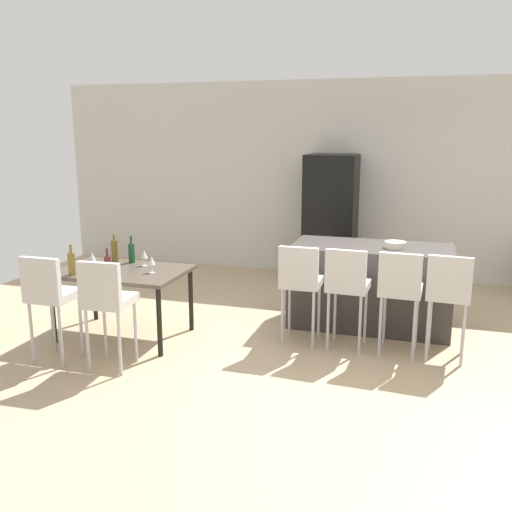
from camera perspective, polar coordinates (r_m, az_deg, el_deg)
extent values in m
plane|color=tan|center=(5.90, 8.22, -9.03)|extent=(10.00, 10.00, 0.00)
cube|color=beige|center=(8.50, 11.69, 7.59)|extent=(10.00, 0.12, 2.90)
cube|color=#383330|center=(6.43, 11.60, -2.99)|extent=(1.75, 0.84, 0.92)
cube|color=beige|center=(5.77, 4.68, -2.65)|extent=(0.40, 0.40, 0.08)
cube|color=beige|center=(5.55, 4.35, -0.91)|extent=(0.40, 0.06, 0.36)
cylinder|color=#B2B2B7|center=(6.05, 3.44, -5.30)|extent=(0.03, 0.03, 0.61)
cylinder|color=#B2B2B7|center=(5.99, 6.44, -5.55)|extent=(0.03, 0.03, 0.61)
cylinder|color=#B2B2B7|center=(5.75, 2.71, -6.26)|extent=(0.03, 0.03, 0.61)
cylinder|color=#B2B2B7|center=(5.69, 5.86, -6.53)|extent=(0.03, 0.03, 0.61)
cube|color=beige|center=(5.69, 9.40, -3.00)|extent=(0.42, 0.42, 0.08)
cube|color=beige|center=(5.47, 9.14, -1.24)|extent=(0.40, 0.08, 0.36)
cylinder|color=#B2B2B7|center=(5.97, 8.06, -5.66)|extent=(0.03, 0.03, 0.61)
cylinder|color=#B2B2B7|center=(5.92, 11.11, -5.95)|extent=(0.03, 0.03, 0.61)
cylinder|color=#B2B2B7|center=(5.67, 7.36, -6.63)|extent=(0.03, 0.03, 0.61)
cylinder|color=#B2B2B7|center=(5.62, 10.57, -6.95)|extent=(0.03, 0.03, 0.61)
cube|color=beige|center=(5.65, 14.55, -3.35)|extent=(0.42, 0.42, 0.08)
cube|color=beige|center=(5.43, 14.50, -1.59)|extent=(0.40, 0.08, 0.36)
cylinder|color=#B2B2B7|center=(5.92, 12.96, -6.03)|extent=(0.03, 0.03, 0.61)
cylinder|color=#B2B2B7|center=(5.89, 16.06, -6.28)|extent=(0.03, 0.03, 0.61)
cylinder|color=#B2B2B7|center=(5.62, 12.56, -7.04)|extent=(0.03, 0.03, 0.61)
cylinder|color=#B2B2B7|center=(5.59, 15.83, -7.31)|extent=(0.03, 0.03, 0.61)
cube|color=beige|center=(5.65, 19.08, -3.64)|extent=(0.43, 0.43, 0.08)
cube|color=beige|center=(5.43, 19.17, -1.89)|extent=(0.40, 0.09, 0.36)
cylinder|color=#B2B2B7|center=(5.91, 17.35, -6.31)|extent=(0.03, 0.03, 0.61)
cylinder|color=#B2B2B7|center=(5.91, 20.46, -6.56)|extent=(0.03, 0.03, 0.61)
cylinder|color=#B2B2B7|center=(5.61, 17.11, -7.33)|extent=(0.03, 0.03, 0.61)
cylinder|color=#B2B2B7|center=(5.60, 20.40, -7.60)|extent=(0.03, 0.03, 0.61)
cube|color=#4C4238|center=(6.05, -13.51, -1.55)|extent=(1.34, 0.89, 0.04)
cylinder|color=black|center=(6.77, -16.18, -3.42)|extent=(0.05, 0.05, 0.70)
cylinder|color=black|center=(6.21, -6.67, -4.45)|extent=(0.05, 0.05, 0.70)
cylinder|color=black|center=(6.17, -20.05, -5.26)|extent=(0.05, 0.05, 0.70)
cylinder|color=black|center=(5.55, -9.84, -6.67)|extent=(0.05, 0.05, 0.70)
cube|color=beige|center=(5.63, -19.94, -3.76)|extent=(0.40, 0.40, 0.08)
cube|color=beige|center=(5.45, -21.17, -2.01)|extent=(0.40, 0.06, 0.36)
cylinder|color=#B2B2B7|center=(5.95, -20.01, -6.39)|extent=(0.03, 0.03, 0.61)
cylinder|color=#B2B2B7|center=(5.77, -17.45, -6.80)|extent=(0.03, 0.03, 0.61)
cylinder|color=#B2B2B7|center=(5.72, -21.93, -7.34)|extent=(0.03, 0.03, 0.61)
cylinder|color=#B2B2B7|center=(5.53, -19.32, -7.80)|extent=(0.03, 0.03, 0.61)
cube|color=beige|center=(5.30, -14.70, -4.42)|extent=(0.42, 0.42, 0.08)
cube|color=beige|center=(5.10, -15.74, -2.59)|extent=(0.40, 0.08, 0.36)
cylinder|color=#B2B2B7|center=(5.62, -15.16, -7.18)|extent=(0.03, 0.03, 0.61)
cylinder|color=#B2B2B7|center=(5.47, -12.21, -7.55)|extent=(0.03, 0.03, 0.61)
cylinder|color=#B2B2B7|center=(5.36, -16.82, -8.27)|extent=(0.03, 0.03, 0.61)
cylinder|color=#B2B2B7|center=(5.21, -13.76, -8.70)|extent=(0.03, 0.03, 0.61)
cylinder|color=#471E19|center=(5.75, -14.89, -1.08)|extent=(0.07, 0.07, 0.21)
cylinder|color=#471E19|center=(5.72, -14.98, 0.36)|extent=(0.02, 0.02, 0.08)
cylinder|color=brown|center=(6.40, -14.23, 0.52)|extent=(0.08, 0.08, 0.25)
cylinder|color=brown|center=(6.37, -14.31, 1.90)|extent=(0.03, 0.03, 0.07)
cylinder|color=brown|center=(5.94, -18.30, -0.78)|extent=(0.07, 0.07, 0.23)
cylinder|color=brown|center=(5.90, -18.40, 0.70)|extent=(0.03, 0.03, 0.09)
cylinder|color=#194723|center=(6.32, -12.58, 0.30)|extent=(0.07, 0.07, 0.21)
cylinder|color=#194723|center=(6.29, -12.65, 1.64)|extent=(0.02, 0.02, 0.09)
cylinder|color=silver|center=(5.85, -10.55, -1.67)|extent=(0.06, 0.06, 0.00)
cylinder|color=silver|center=(5.84, -10.57, -1.28)|extent=(0.01, 0.01, 0.08)
cone|color=silver|center=(5.82, -10.60, -0.46)|extent=(0.07, 0.07, 0.09)
cylinder|color=silver|center=(6.16, -11.30, -0.97)|extent=(0.06, 0.06, 0.00)
cylinder|color=silver|center=(6.15, -11.32, -0.59)|extent=(0.01, 0.01, 0.08)
cone|color=silver|center=(6.13, -11.35, 0.19)|extent=(0.07, 0.07, 0.09)
cylinder|color=silver|center=(6.19, -16.31, -1.18)|extent=(0.06, 0.06, 0.00)
cylinder|color=silver|center=(6.18, -16.33, -0.80)|extent=(0.01, 0.01, 0.08)
cone|color=silver|center=(6.16, -16.38, -0.03)|extent=(0.07, 0.07, 0.09)
cube|color=black|center=(8.19, 7.62, 3.82)|extent=(0.72, 0.68, 1.84)
cylinder|color=beige|center=(6.27, 14.03, 1.13)|extent=(0.23, 0.23, 0.07)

